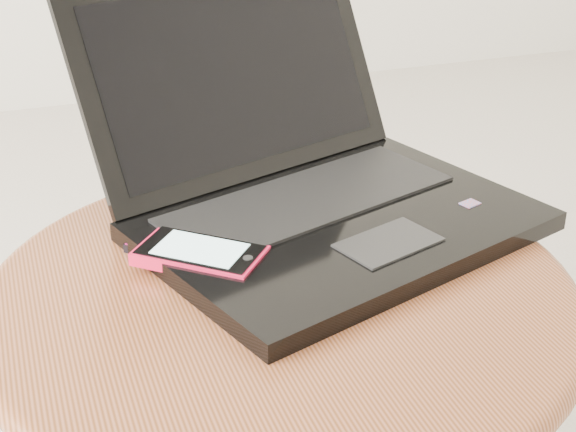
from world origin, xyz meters
name	(u,v)px	position (x,y,z in m)	size (l,w,h in m)	color
table	(281,365)	(0.08, 0.10, 0.35)	(0.56, 0.56, 0.45)	#522712
laptop	(308,179)	(0.15, 0.22, 0.49)	(0.48, 0.48, 0.23)	black
phone_black	(187,247)	(0.01, 0.19, 0.45)	(0.12, 0.12, 0.01)	black
phone_pink	(200,255)	(0.01, 0.15, 0.46)	(0.13, 0.13, 0.01)	red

